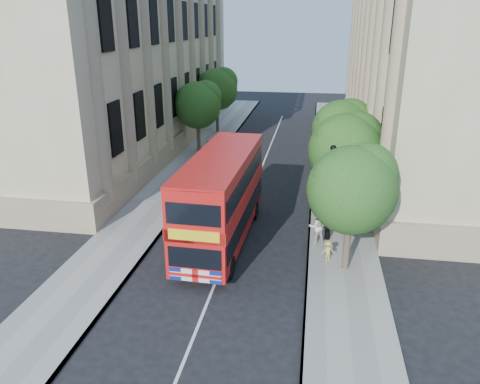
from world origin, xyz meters
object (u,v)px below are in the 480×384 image
at_px(box_van, 216,166).
at_px(woman_pedestrian, 316,226).
at_px(police_constable, 220,264).
at_px(lamp_post, 330,197).
at_px(double_decker_bus, 222,196).

height_order(box_van, woman_pedestrian, box_van).
bearing_deg(box_van, police_constable, -82.87).
bearing_deg(police_constable, box_van, -60.94).
bearing_deg(lamp_post, police_constable, -133.90).
distance_m(double_decker_bus, woman_pedestrian, 5.18).
xyz_separation_m(police_constable, woman_pedestrian, (4.21, 4.53, 0.13)).
bearing_deg(woman_pedestrian, lamp_post, -167.59).
xyz_separation_m(lamp_post, police_constable, (-4.81, -5.00, -1.61)).
height_order(lamp_post, double_decker_bus, lamp_post).
bearing_deg(police_constable, double_decker_bus, -63.62).
relative_size(lamp_post, box_van, 1.10).
relative_size(lamp_post, double_decker_bus, 0.51).
relative_size(lamp_post, woman_pedestrian, 2.83).
bearing_deg(box_van, woman_pedestrian, -56.15).
height_order(box_van, police_constable, box_van).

